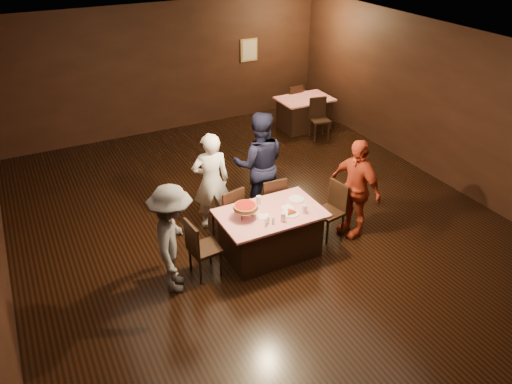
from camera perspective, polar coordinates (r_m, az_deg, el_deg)
room at (r=7.63m, az=1.00°, el=9.20°), size 10.00×10.04×3.02m
main_table at (r=7.84m, az=1.63°, el=-4.72°), size 1.60×1.00×0.77m
back_table at (r=12.51m, az=5.50°, el=8.96°), size 1.30×0.90×0.77m
chair_far_left at (r=8.20m, az=-3.33°, el=-2.26°), size 0.50×0.50×0.95m
chair_far_right at (r=8.50m, az=1.59°, el=-0.95°), size 0.44×0.44×0.95m
chair_end_left at (r=7.41m, az=-5.90°, el=-6.33°), size 0.45×0.45×0.95m
chair_end_right at (r=8.29m, az=8.33°, el=-2.18°), size 0.48×0.48×0.95m
chair_back_near at (r=11.93m, az=7.32°, el=8.26°), size 0.50×0.50×0.95m
chair_back_far at (r=12.95m, az=4.10°, el=10.19°), size 0.44×0.44×0.95m
diner_white_jacket at (r=8.30m, az=-5.15°, el=1.20°), size 0.69×0.52×1.73m
diner_navy_hoodie at (r=8.63m, az=0.37°, el=3.19°), size 1.13×1.02×1.91m
diner_grey_knit at (r=7.02m, az=-9.47°, el=-5.37°), size 0.99×1.23×1.66m
diner_red_shirt at (r=8.26m, az=11.27°, el=0.45°), size 0.62×1.06×1.71m
pizza_stand at (r=7.41m, az=-1.21°, el=-1.72°), size 0.38×0.38×0.22m
plate_with_slice at (r=7.59m, az=3.98°, el=-2.36°), size 0.25×0.25×0.06m
plate_empty at (r=7.97m, az=4.63°, el=-0.81°), size 0.25×0.25×0.01m
glass_front_left at (r=7.39m, az=3.13°, el=-2.89°), size 0.08×0.08×0.14m
glass_front_right at (r=7.60m, az=5.56°, el=-1.95°), size 0.08×0.08×0.14m
glass_back at (r=7.79m, az=0.30°, el=-0.94°), size 0.08×0.08×0.14m
condiments at (r=7.32m, az=1.50°, el=-3.41°), size 0.17×0.10×0.09m
napkin_center at (r=7.75m, az=3.62°, el=-1.77°), size 0.19×0.19×0.01m
napkin_left at (r=7.52m, az=0.85°, el=-2.78°), size 0.21×0.21×0.01m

